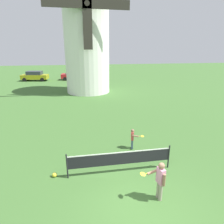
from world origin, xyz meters
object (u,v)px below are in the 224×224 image
object	(u,v)px
windmill	(87,35)
player_near	(160,179)
parked_car_red	(74,75)
parked_car_mustard	(35,76)
player_far	(133,138)
stray_ball	(54,175)
tennis_net	(120,159)

from	to	relation	value
windmill	player_near	world-z (taller)	windmill
windmill	parked_car_red	world-z (taller)	windmill
parked_car_mustard	parked_car_red	bearing A→B (deg)	-0.17
player_far	stray_ball	distance (m)	4.31
tennis_net	player_far	world-z (taller)	player_far
player_near	parked_car_mustard	distance (m)	30.03
player_far	stray_ball	size ratio (longest dim) A/B	5.68
player_far	parked_car_mustard	world-z (taller)	parked_car_mustard
tennis_net	stray_ball	xyz separation A→B (m)	(-2.76, 0.17, -0.58)
tennis_net	parked_car_red	size ratio (longest dim) A/B	1.02
stray_ball	parked_car_mustard	bearing A→B (deg)	102.17
tennis_net	parked_car_mustard	distance (m)	28.05
windmill	parked_car_red	bearing A→B (deg)	100.14
player_near	parked_car_mustard	bearing A→B (deg)	108.46
stray_ball	parked_car_red	bearing A→B (deg)	88.67
player_far	parked_car_mustard	size ratio (longest dim) A/B	0.26
windmill	parked_car_red	xyz separation A→B (m)	(-1.79, 9.98, -5.75)
parked_car_mustard	player_far	bearing A→B (deg)	-68.80
player_near	windmill	bearing A→B (deg)	94.27
windmill	player_far	world-z (taller)	windmill
tennis_net	player_near	distance (m)	2.04
player_near	stray_ball	xyz separation A→B (m)	(-3.78, 1.92, -0.73)
player_near	stray_ball	distance (m)	4.31
parked_car_red	windmill	bearing A→B (deg)	-79.86
windmill	tennis_net	xyz separation A→B (m)	(0.36, -16.73, -5.88)
player_far	tennis_net	bearing A→B (deg)	-119.32
player_near	parked_car_mustard	xyz separation A→B (m)	(-9.51, 28.49, -0.02)
windmill	player_near	distance (m)	19.41
player_far	player_near	bearing A→B (deg)	-91.37
tennis_net	player_far	bearing A→B (deg)	60.68
player_near	player_far	world-z (taller)	player_near
windmill	player_near	size ratio (longest dim) A/B	9.11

